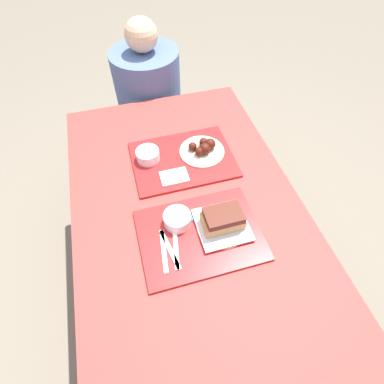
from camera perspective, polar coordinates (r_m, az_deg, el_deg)
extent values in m
plane|color=#706656|center=(1.88, -0.59, -16.01)|extent=(12.00, 12.00, 0.00)
cube|color=maroon|center=(1.22, -0.88, -3.12)|extent=(0.91, 1.48, 0.04)
cylinder|color=maroon|center=(1.50, 24.23, -28.48)|extent=(0.07, 0.07, 0.72)
cylinder|color=maroon|center=(1.94, -17.40, 3.47)|extent=(0.07, 0.07, 0.72)
cylinder|color=maroon|center=(2.00, 5.28, 8.24)|extent=(0.07, 0.07, 0.72)
cube|color=maroon|center=(2.11, -7.80, 12.77)|extent=(0.86, 0.28, 0.04)
cylinder|color=maroon|center=(2.26, -16.52, 6.44)|extent=(0.06, 0.06, 0.40)
cylinder|color=maroon|center=(2.31, 1.99, 10.30)|extent=(0.06, 0.06, 0.40)
cube|color=red|center=(1.13, 1.54, -8.13)|extent=(0.45, 0.34, 0.01)
cube|color=red|center=(1.36, -1.73, 6.25)|extent=(0.45, 0.34, 0.01)
cylinder|color=silver|center=(1.13, -2.83, -5.19)|extent=(0.10, 0.10, 0.05)
cylinder|color=beige|center=(1.11, -2.87, -4.66)|extent=(0.09, 0.09, 0.01)
cylinder|color=beige|center=(1.14, 5.74, -6.42)|extent=(0.19, 0.19, 0.01)
cube|color=silver|center=(1.14, 5.77, -6.21)|extent=(0.19, 0.19, 0.01)
cube|color=tan|center=(1.11, 5.88, -5.48)|extent=(0.15, 0.09, 0.05)
cube|color=#4C1E14|center=(1.08, 6.04, -4.43)|extent=(0.14, 0.09, 0.03)
cube|color=white|center=(1.09, -4.23, -10.84)|extent=(0.05, 0.17, 0.00)
cube|color=white|center=(1.09, -3.10, -10.57)|extent=(0.05, 0.17, 0.00)
cube|color=white|center=(1.09, -5.38, -11.10)|extent=(0.04, 0.17, 0.00)
cube|color=teal|center=(1.16, -0.11, -4.91)|extent=(0.04, 0.03, 0.01)
cylinder|color=silver|center=(1.35, -8.40, 6.96)|extent=(0.10, 0.10, 0.05)
cylinder|color=beige|center=(1.34, -8.50, 7.54)|extent=(0.09, 0.09, 0.01)
cylinder|color=beige|center=(1.39, 1.89, 7.74)|extent=(0.21, 0.21, 0.01)
sphere|color=#42140C|center=(1.38, 3.46, 9.10)|extent=(0.05, 0.05, 0.05)
sphere|color=#42140C|center=(1.39, 2.23, 9.45)|extent=(0.04, 0.04, 0.04)
sphere|color=#42140C|center=(1.37, 0.10, 8.66)|extent=(0.04, 0.04, 0.04)
sphere|color=#42140C|center=(1.35, 1.43, 7.71)|extent=(0.04, 0.04, 0.04)
sphere|color=#42140C|center=(1.36, 2.44, 8.23)|extent=(0.05, 0.05, 0.05)
cube|color=white|center=(1.28, -3.40, 2.94)|extent=(0.12, 0.08, 0.01)
cylinder|color=#4C6093|center=(1.96, -8.31, 18.67)|extent=(0.39, 0.39, 0.48)
sphere|color=tan|center=(1.80, -9.66, 27.41)|extent=(0.18, 0.18, 0.18)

